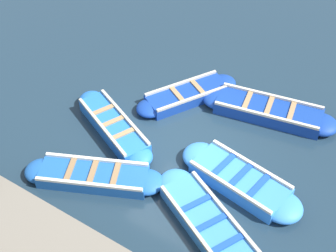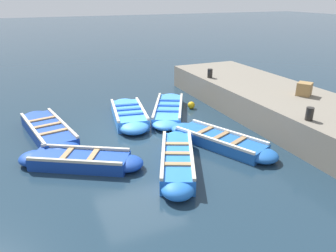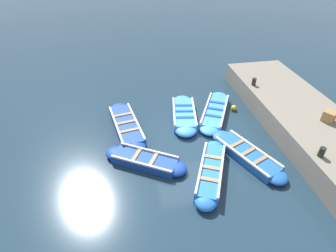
% 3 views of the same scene
% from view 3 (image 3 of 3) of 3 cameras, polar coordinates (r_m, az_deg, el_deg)
% --- Properties ---
extents(ground_plane, '(120.00, 120.00, 0.00)m').
position_cam_3_polar(ground_plane, '(10.86, 3.86, -3.49)').
color(ground_plane, '#1C303F').
extents(boat_bow_out, '(2.15, 3.48, 0.37)m').
position_cam_3_polar(boat_bow_out, '(10.46, 16.82, -6.05)').
color(boat_bow_out, '#1E59AD').
rests_on(boat_bow_out, ground).
extents(boat_near_quay, '(2.49, 3.75, 0.36)m').
position_cam_3_polar(boat_near_quay, '(12.60, 10.18, 3.10)').
color(boat_near_quay, '#3884E0').
rests_on(boat_near_quay, ground).
extents(boat_drifting, '(1.45, 3.42, 0.43)m').
position_cam_3_polar(boat_drifting, '(12.16, 3.50, 2.53)').
color(boat_drifting, '#3884E0').
rests_on(boat_drifting, ground).
extents(boat_alongside, '(2.03, 3.35, 0.43)m').
position_cam_3_polar(boat_alongside, '(9.48, 9.29, -9.78)').
color(boat_alongside, blue).
rests_on(boat_alongside, ground).
extents(boat_mid_row, '(3.16, 2.27, 0.38)m').
position_cam_3_polar(boat_mid_row, '(9.84, -5.02, -7.46)').
color(boat_mid_row, navy).
rests_on(boat_mid_row, ground).
extents(boat_far_corner, '(1.56, 3.92, 0.42)m').
position_cam_3_polar(boat_far_corner, '(11.56, -9.07, 0.05)').
color(boat_far_corner, navy).
rests_on(boat_far_corner, ground).
extents(quay_wall, '(3.12, 10.46, 0.94)m').
position_cam_3_polar(quay_wall, '(12.70, 27.40, 1.17)').
color(quay_wall, slate).
rests_on(quay_wall, ground).
extents(bollard_north, '(0.20, 0.20, 0.35)m').
position_cam_3_polar(bollard_north, '(10.09, 30.47, -4.89)').
color(bollard_north, black).
rests_on(bollard_north, quay_wall).
extents(bollard_mid_north, '(0.20, 0.20, 0.35)m').
position_cam_3_polar(bollard_mid_north, '(13.61, 18.21, 9.16)').
color(bollard_mid_north, black).
rests_on(bollard_mid_north, quay_wall).
extents(wooden_crate, '(0.59, 0.59, 0.43)m').
position_cam_3_polar(wooden_crate, '(12.10, 31.66, 1.83)').
color(wooden_crate, olive).
rests_on(wooden_crate, quay_wall).
extents(buoy_orange_near, '(0.27, 0.27, 0.27)m').
position_cam_3_polar(buoy_orange_near, '(13.10, 14.14, 3.84)').
color(buoy_orange_near, '#EAB214').
rests_on(buoy_orange_near, ground).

